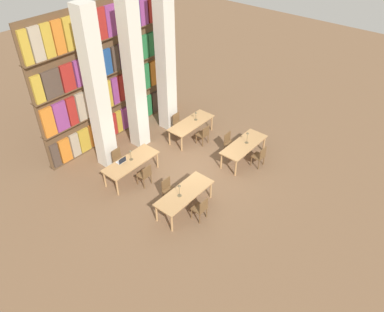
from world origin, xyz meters
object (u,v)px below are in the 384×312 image
Objects in this scene: reading_table_0 at (185,194)px; chair_2 at (260,156)px; reading_table_1 at (244,146)px; desk_lamp_0 at (179,188)px; pillar_center at (134,76)px; reading_table_2 at (131,163)px; chair_1 at (169,189)px; chair_7 at (178,123)px; desk_lamp_2 at (131,153)px; laptop at (121,161)px; chair_6 at (204,134)px; chair_3 at (230,142)px; chair_5 at (119,159)px; reading_table_3 at (191,124)px; pillar_left at (97,93)px; chair_0 at (201,208)px; desk_lamp_1 at (247,136)px; pillar_right at (166,62)px; chair_4 at (145,174)px; desk_lamp_3 at (196,114)px.

chair_2 is (3.57, -0.68, -0.18)m from reading_table_0.
desk_lamp_0 is at bearing 179.89° from reading_table_1.
pillar_center is 3.21m from reading_table_2.
chair_7 is (3.37, 2.56, 0.00)m from chair_1.
pillar_center is 2.88m from desk_lamp_2.
chair_6 is (3.60, -0.92, -0.30)m from laptop.
chair_3 is 2.56m from chair_7.
chair_5 is 0.41× the size of reading_table_3.
chair_5 is 3.34m from chair_7.
pillar_left reaches higher than chair_3.
reading_table_0 is 0.46m from desk_lamp_0.
chair_0 and chair_6 have the same top height.
laptop is (-3.89, 2.80, -0.29)m from desk_lamp_1.
desk_lamp_2 reaches higher than chair_2.
chair_6 is (-0.09, -2.06, -2.53)m from pillar_right.
pillar_center reaches higher than chair_2.
reading_table_0 is 3.52m from reading_table_1.
chair_1 is 1.18m from chair_4.
chair_1 is at bearing 91.37° from reading_table_0.
laptop is at bearing 144.25° from desk_lamp_1.
chair_1 is at bearing 159.02° from chair_2.
desk_lamp_1 reaches higher than reading_table_3.
chair_1 is 4.24m from chair_7.
chair_3 is 1.87m from reading_table_3.
chair_7 is (1.63, -0.67, -2.53)m from pillar_center.
chair_2 is 3.25m from reading_table_3.
chair_1 is 1.00× the size of chair_7.
pillar_left is 2.37m from desk_lamp_2.
desk_lamp_2 is at bearing 152.56° from laptop.
reading_table_1 is 4.67m from laptop.
pillar_center is at bearing 50.23° from chair_4.
desk_lamp_2 reaches higher than chair_0.
chair_4 is at bearing 144.25° from chair_2.
pillar_left is 14.98× the size of desk_lamp_3.
desk_lamp_2 is (-3.56, 2.63, -0.03)m from desk_lamp_1.
laptop reaches higher than chair_5.
desk_lamp_0 is 4.07m from chair_6.
reading_table_0 is 6.72× the size of laptop.
pillar_left is 6.87× the size of chair_6.
chair_7 is 2.18× the size of desk_lamp_3.
chair_5 is (0.00, -0.67, -2.53)m from pillar_left.
desk_lamp_2 is at bearing 34.76° from reading_table_2.
pillar_right is 6.87× the size of chair_0.
desk_lamp_0 is 0.22× the size of reading_table_1.
pillar_center is 4.46m from chair_1.
chair_2 is at bearing -10.52° from desk_lamp_0.
reading_table_1 is at bearing -36.11° from reading_table_2.
reading_table_0 is 0.72m from chair_1.
chair_4 is at bearing -89.91° from reading_table_2.
desk_lamp_3 is (0.23, -1.38, -2.00)m from pillar_right.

